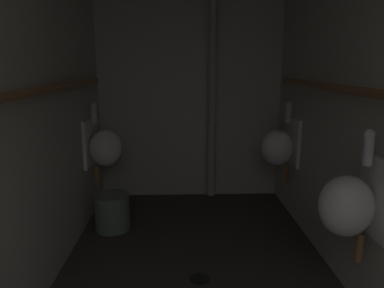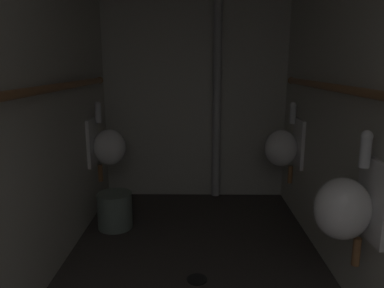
% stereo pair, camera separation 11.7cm
% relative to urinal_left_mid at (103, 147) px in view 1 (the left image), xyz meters
% --- Properties ---
extents(wall_back, '(2.04, 0.06, 2.43)m').
position_rel_urinal_left_mid_xyz_m(wall_back, '(0.81, 0.59, 0.53)').
color(wall_back, beige).
rests_on(wall_back, ground).
extents(urinal_left_mid, '(0.32, 0.30, 0.76)m').
position_rel_urinal_left_mid_xyz_m(urinal_left_mid, '(0.00, 0.00, 0.00)').
color(urinal_left_mid, white).
extents(urinal_right_mid, '(0.32, 0.30, 0.76)m').
position_rel_urinal_left_mid_xyz_m(urinal_right_mid, '(1.62, -1.44, 0.00)').
color(urinal_right_mid, white).
extents(urinal_right_far, '(0.32, 0.30, 0.76)m').
position_rel_urinal_left_mid_xyz_m(urinal_right_far, '(1.62, -0.03, 0.00)').
color(urinal_right_far, white).
extents(supply_pipe_left, '(0.06, 3.40, 0.06)m').
position_rel_urinal_left_mid_xyz_m(supply_pipe_left, '(-0.09, -1.47, 0.59)').
color(supply_pipe_left, '#936038').
extents(supply_pipe_right, '(0.06, 3.36, 0.06)m').
position_rel_urinal_left_mid_xyz_m(supply_pipe_right, '(1.71, -1.48, 0.59)').
color(supply_pipe_right, '#936038').
extents(standpipe_back_wall, '(0.09, 0.09, 2.38)m').
position_rel_urinal_left_mid_xyz_m(standpipe_back_wall, '(1.04, 0.48, 0.53)').
color(standpipe_back_wall, '#B2B2B2').
rests_on(standpipe_back_wall, ground).
extents(floor_drain, '(0.14, 0.14, 0.01)m').
position_rel_urinal_left_mid_xyz_m(floor_drain, '(0.83, -1.07, -0.68)').
color(floor_drain, black).
rests_on(floor_drain, ground).
extents(waste_bin, '(0.30, 0.30, 0.32)m').
position_rel_urinal_left_mid_xyz_m(waste_bin, '(0.11, -0.27, -0.52)').
color(waste_bin, slate).
rests_on(waste_bin, ground).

